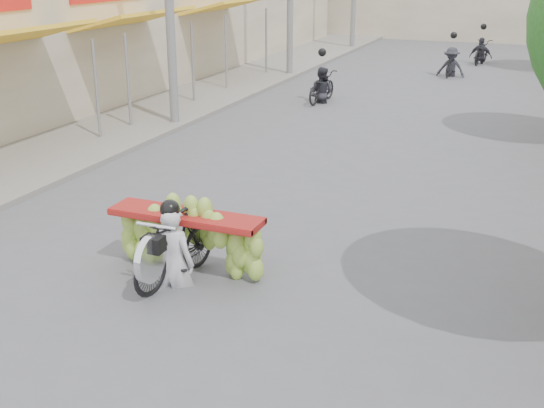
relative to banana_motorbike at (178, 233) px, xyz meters
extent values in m
cube|color=slate|center=(-6.40, 11.29, -0.65)|extent=(4.00, 60.00, 0.12)
cube|color=#C0B297|center=(-11.40, 10.29, 2.29)|extent=(8.00, 40.00, 6.00)
cube|color=yellow|center=(-6.52, 4.29, 2.04)|extent=(1.77, 4.00, 0.53)
cylinder|color=slate|center=(-5.70, 6.09, 0.57)|extent=(0.08, 0.08, 2.55)
cube|color=yellow|center=(-6.52, 9.29, 2.04)|extent=(1.77, 4.00, 0.53)
cylinder|color=slate|center=(-5.70, 7.49, 0.57)|extent=(0.08, 0.08, 2.55)
cylinder|color=slate|center=(-5.70, 11.09, 0.57)|extent=(0.08, 0.08, 2.55)
cube|color=yellow|center=(-6.52, 15.29, 2.04)|extent=(1.77, 4.00, 0.53)
cylinder|color=slate|center=(-5.70, 13.49, 0.57)|extent=(0.08, 0.08, 2.55)
cylinder|color=slate|center=(-5.70, 17.09, 0.57)|extent=(0.08, 0.08, 2.55)
imported|color=black|center=(0.00, -0.12, -0.18)|extent=(0.80, 1.85, 1.05)
cylinder|color=silver|center=(0.00, -0.77, -0.09)|extent=(0.10, 0.66, 0.66)
cube|color=black|center=(0.00, -0.67, 0.09)|extent=(0.28, 0.22, 0.22)
cylinder|color=silver|center=(0.00, -0.57, 0.31)|extent=(0.60, 0.05, 0.05)
cube|color=maroon|center=(0.00, 0.23, 0.17)|extent=(2.31, 0.55, 0.10)
imported|color=silver|center=(0.00, -0.17, 0.45)|extent=(0.62, 0.46, 1.72)
sphere|color=black|center=(0.00, -0.20, 1.28)|extent=(0.28, 0.28, 0.28)
imported|color=black|center=(-2.06, 12.88, -0.22)|extent=(0.80, 1.77, 0.97)
imported|color=#282830|center=(-2.06, 12.88, 0.42)|extent=(0.83, 0.56, 1.65)
sphere|color=black|center=(-2.06, 12.88, 0.87)|extent=(0.26, 0.26, 0.26)
imported|color=black|center=(1.08, 19.46, -0.22)|extent=(0.59, 1.68, 0.97)
imported|color=#282830|center=(1.08, 19.46, 0.42)|extent=(1.10, 0.63, 1.65)
sphere|color=black|center=(1.08, 19.46, 0.87)|extent=(0.26, 0.26, 0.26)
imported|color=black|center=(1.79, 23.37, -0.22)|extent=(0.90, 1.82, 0.98)
imported|color=#282830|center=(1.79, 23.37, 0.42)|extent=(1.04, 0.69, 1.65)
sphere|color=black|center=(1.79, 23.37, 0.87)|extent=(0.26, 0.26, 0.26)
camera|label=1|loc=(4.60, -7.83, 3.71)|focal=45.00mm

